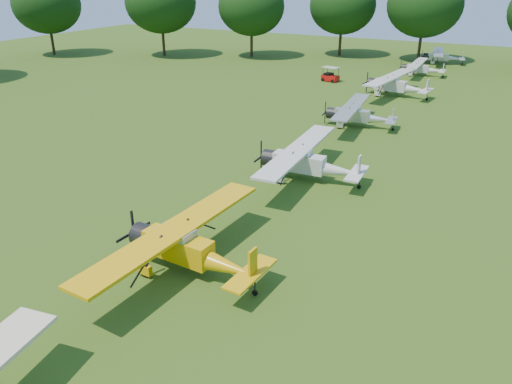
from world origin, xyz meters
TOP-DOWN VIEW (x-y plane):
  - ground at (0.00, 0.00)m, footprint 160.00×160.00m
  - tree_belt at (3.57, 0.16)m, footprint 137.36×130.27m
  - aircraft_2 at (-0.10, -8.49)m, footprint 7.40×11.79m
  - aircraft_3 at (0.56, 4.47)m, footprint 7.33×11.66m
  - aircraft_4 at (-0.09, 18.08)m, footprint 6.51×10.37m
  - aircraft_5 at (0.15, 31.56)m, footprint 7.43×11.79m
  - aircraft_6 at (0.47, 44.90)m, footprint 5.84×9.27m
  - aircraft_7 at (1.44, 55.79)m, footprint 6.22×9.86m
  - golf_cart at (-9.03, 35.93)m, footprint 2.31×1.71m

SIDE VIEW (x-z plane):
  - ground at x=0.00m, z-range 0.00..0.00m
  - golf_cart at x=-9.03m, z-range -0.29..1.48m
  - aircraft_6 at x=0.47m, z-range 0.15..1.99m
  - aircraft_7 at x=1.44m, z-range 0.16..2.10m
  - aircraft_4 at x=-0.09m, z-range 0.17..2.21m
  - aircraft_3 at x=0.56m, z-range 0.19..2.49m
  - aircraft_5 at x=0.15m, z-range 0.20..2.51m
  - aircraft_2 at x=-0.10m, z-range 0.20..2.52m
  - tree_belt at x=3.57m, z-range 0.77..15.29m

